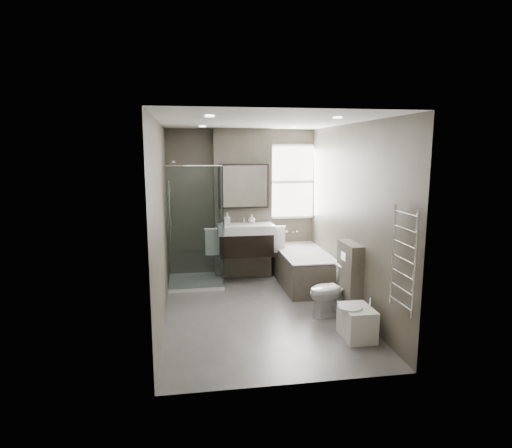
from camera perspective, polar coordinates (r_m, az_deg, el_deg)
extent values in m
cube|color=#5A5553|center=(6.13, 0.44, -11.85)|extent=(2.65, 3.85, 0.05)
cube|color=silver|center=(5.70, 0.48, 13.71)|extent=(2.65, 3.85, 0.05)
cube|color=brown|center=(7.65, -1.95, 2.79)|extent=(2.65, 0.05, 2.60)
cube|color=brown|center=(3.92, 5.17, -4.08)|extent=(2.65, 0.05, 2.60)
cube|color=brown|center=(5.70, -12.78, 0.11)|extent=(0.05, 3.85, 2.60)
cube|color=brown|center=(6.13, 12.77, 0.78)|extent=(0.05, 3.85, 2.60)
cube|color=#534D41|center=(7.51, -1.80, 2.65)|extent=(1.00, 0.25, 2.60)
cube|color=black|center=(7.27, -1.42, -2.70)|extent=(0.90, 0.45, 0.38)
cube|color=white|center=(7.22, -1.43, -0.64)|extent=(0.95, 0.47, 0.15)
cylinder|color=silver|center=(7.36, -1.61, 0.63)|extent=(0.03, 0.03, 0.12)
cylinder|color=silver|center=(7.30, -1.55, 0.98)|extent=(0.02, 0.12, 0.02)
cube|color=black|center=(7.32, -1.66, 5.07)|extent=(0.86, 0.06, 0.76)
cube|color=white|center=(7.28, -1.62, 5.04)|extent=(0.80, 0.02, 0.70)
cube|color=silver|center=(7.19, -5.83, -2.40)|extent=(0.24, 0.06, 0.44)
cube|color=silver|center=(7.34, 2.94, -2.12)|extent=(0.24, 0.06, 0.44)
cube|color=white|center=(7.40, -8.02, -7.62)|extent=(0.90, 0.90, 0.06)
cube|color=white|center=(6.73, -8.14, -0.61)|extent=(0.88, 0.01, 1.94)
cube|color=white|center=(7.19, -4.67, 0.12)|extent=(0.01, 0.88, 1.94)
cylinder|color=silver|center=(7.14, -11.47, 1.68)|extent=(0.02, 0.02, 1.00)
cube|color=#534D41|center=(7.24, 6.25, -5.95)|extent=(0.75, 1.60, 0.55)
cube|color=white|center=(7.17, 6.30, -3.80)|extent=(0.75, 1.60, 0.03)
cube|color=white|center=(7.19, 6.29, -4.30)|extent=(0.61, 1.42, 0.12)
cube|color=white|center=(7.74, 4.74, 5.63)|extent=(0.98, 0.04, 1.33)
cube|color=white|center=(7.71, 4.78, 5.62)|extent=(0.90, 0.01, 1.25)
cube|color=white|center=(7.71, 4.79, 5.62)|extent=(0.90, 0.01, 0.05)
imported|color=white|center=(6.02, 10.09, -8.74)|extent=(0.74, 0.55, 0.68)
cube|color=#534D41|center=(6.04, 12.34, -7.14)|extent=(0.18, 0.55, 1.00)
cube|color=silver|center=(5.92, 11.60, -4.24)|extent=(0.01, 0.16, 0.11)
cube|color=white|center=(5.41, 13.31, -12.69)|extent=(0.35, 0.48, 0.39)
cylinder|color=white|center=(5.30, 12.41, -10.93)|extent=(0.29, 0.29, 0.05)
cylinder|color=silver|center=(5.38, 15.02, -9.93)|extent=(0.02, 0.02, 0.10)
cylinder|color=silver|center=(4.52, 20.45, -5.16)|extent=(0.03, 0.03, 1.10)
cylinder|color=silver|center=(4.91, 17.82, -3.84)|extent=(0.03, 0.03, 1.10)
cube|color=silver|center=(4.71, 19.08, -4.47)|extent=(0.02, 0.46, 1.00)
imported|color=white|center=(7.13, -3.85, 0.65)|extent=(0.09, 0.09, 0.20)
imported|color=white|center=(7.34, -0.56, 0.72)|extent=(0.12, 0.12, 0.15)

